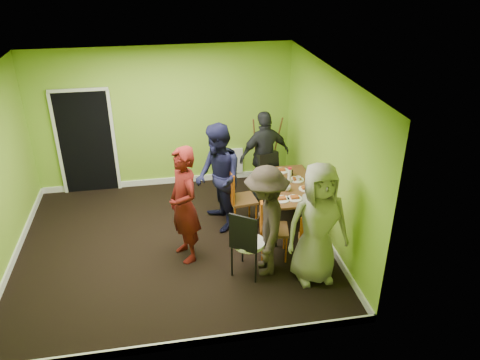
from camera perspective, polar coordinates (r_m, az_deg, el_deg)
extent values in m
plane|color=black|center=(7.86, -7.98, -7.78)|extent=(5.00, 5.00, 0.00)
cube|color=#89BE30|center=(9.25, -9.28, 7.39)|extent=(5.00, 0.04, 2.80)
cube|color=#89BE30|center=(5.22, -7.61, -9.09)|extent=(5.00, 0.04, 2.80)
cube|color=#89BE30|center=(7.61, 10.46, 2.89)|extent=(0.04, 4.50, 2.80)
cube|color=white|center=(6.69, -9.53, 12.35)|extent=(5.00, 4.50, 0.04)
cube|color=black|center=(9.46, -18.23, 4.34)|extent=(1.00, 0.05, 2.04)
cube|color=white|center=(9.69, -1.15, 2.30)|extent=(0.50, 0.04, 0.55)
cylinder|color=black|center=(7.57, 4.46, -5.86)|extent=(0.04, 0.04, 0.71)
cylinder|color=black|center=(7.78, 10.06, -5.24)|extent=(0.04, 0.04, 0.71)
cylinder|color=black|center=(8.72, 2.24, -1.02)|extent=(0.04, 0.04, 0.71)
cylinder|color=black|center=(8.91, 7.15, -0.60)|extent=(0.04, 0.04, 0.71)
cube|color=brown|center=(8.05, 6.04, -0.70)|extent=(0.90, 1.50, 0.04)
cylinder|color=orange|center=(8.29, -1.33, -3.46)|extent=(0.03, 0.03, 0.50)
cylinder|color=orange|center=(7.98, -0.61, -4.78)|extent=(0.03, 0.03, 0.50)
cylinder|color=orange|center=(8.38, 1.16, -3.09)|extent=(0.03, 0.03, 0.50)
cylinder|color=orange|center=(8.07, 1.98, -4.38)|extent=(0.03, 0.03, 0.50)
cube|color=brown|center=(8.05, 0.30, -2.39)|extent=(0.49, 0.49, 0.04)
cube|color=orange|center=(7.85, -1.16, -0.70)|extent=(0.08, 0.42, 0.56)
cylinder|color=orange|center=(7.57, 2.64, -6.83)|extent=(0.03, 0.03, 0.48)
cylinder|color=orange|center=(7.27, 2.73, -8.43)|extent=(0.03, 0.03, 0.48)
cylinder|color=orange|center=(7.59, 5.42, -6.82)|extent=(0.03, 0.03, 0.48)
cylinder|color=orange|center=(7.29, 5.64, -8.42)|extent=(0.03, 0.03, 0.48)
cube|color=brown|center=(7.29, 4.17, -6.05)|extent=(0.50, 0.50, 0.04)
cube|color=orange|center=(7.13, 2.60, -4.09)|extent=(0.11, 0.41, 0.54)
cylinder|color=orange|center=(9.03, 4.37, -1.05)|extent=(0.02, 0.02, 0.43)
cylinder|color=orange|center=(8.89, 2.56, -1.48)|extent=(0.02, 0.02, 0.43)
cylinder|color=orange|center=(8.79, 5.42, -1.95)|extent=(0.02, 0.02, 0.43)
cylinder|color=orange|center=(8.64, 3.57, -2.41)|extent=(0.02, 0.02, 0.43)
cube|color=brown|center=(8.73, 4.03, -0.48)|extent=(0.47, 0.47, 0.04)
cube|color=orange|center=(8.76, 3.50, 1.51)|extent=(0.36, 0.13, 0.48)
cylinder|color=orange|center=(7.17, 7.21, -9.45)|extent=(0.03, 0.03, 0.44)
cylinder|color=orange|center=(7.18, 9.89, -9.60)|extent=(0.03, 0.03, 0.44)
cylinder|color=orange|center=(7.43, 7.28, -7.94)|extent=(0.03, 0.03, 0.44)
cylinder|color=orange|center=(7.45, 9.85, -8.09)|extent=(0.03, 0.03, 0.44)
cube|color=brown|center=(7.18, 8.68, -7.34)|extent=(0.49, 0.49, 0.04)
cube|color=orange|center=(6.88, 8.82, -6.40)|extent=(0.36, 0.14, 0.49)
cylinder|color=black|center=(6.99, -1.00, -9.90)|extent=(0.03, 0.03, 0.51)
cylinder|color=black|center=(6.87, 1.93, -10.69)|extent=(0.03, 0.03, 0.51)
cylinder|color=black|center=(7.27, 0.31, -8.26)|extent=(0.03, 0.03, 0.51)
cylinder|color=black|center=(7.15, 3.13, -8.98)|extent=(0.03, 0.03, 0.51)
cylinder|color=white|center=(6.92, 1.11, -7.68)|extent=(0.47, 0.47, 0.06)
cube|color=black|center=(6.59, 0.39, -6.56)|extent=(0.37, 0.27, 0.56)
cylinder|color=brown|center=(9.26, 1.92, 3.40)|extent=(0.21, 0.35, 1.50)
cylinder|color=brown|center=(9.35, 4.24, 3.56)|extent=(0.21, 0.35, 1.50)
cylinder|color=brown|center=(9.11, 3.39, 2.94)|extent=(0.03, 0.34, 1.46)
cube|color=brown|center=(9.28, 3.14, 3.13)|extent=(0.40, 0.03, 0.03)
cylinder|color=white|center=(8.36, 3.81, 0.71)|extent=(0.26, 0.26, 0.01)
cylinder|color=white|center=(7.56, 5.10, -2.36)|extent=(0.26, 0.26, 0.01)
cylinder|color=white|center=(8.50, 5.08, 1.14)|extent=(0.26, 0.26, 0.01)
cylinder|color=white|center=(7.61, 6.68, -2.24)|extent=(0.24, 0.24, 0.01)
cylinder|color=white|center=(8.21, 6.94, 0.03)|extent=(0.25, 0.25, 0.01)
cylinder|color=white|center=(7.93, 7.99, -1.06)|extent=(0.23, 0.23, 0.01)
cylinder|color=white|center=(8.07, 6.05, 0.53)|extent=(0.07, 0.07, 0.25)
cylinder|color=blue|center=(7.77, 9.01, -1.05)|extent=(0.07, 0.07, 0.18)
cylinder|color=orange|center=(8.15, 5.37, 0.16)|extent=(0.03, 0.03, 0.07)
cylinder|color=black|center=(8.17, 4.76, 0.32)|extent=(0.07, 0.07, 0.09)
cylinder|color=black|center=(8.34, 6.23, 0.88)|extent=(0.07, 0.07, 0.10)
cylinder|color=black|center=(7.63, 8.25, -1.95)|extent=(0.07, 0.07, 0.09)
imported|color=white|center=(7.82, 5.78, -1.00)|extent=(0.12, 0.12, 0.09)
imported|color=white|center=(8.16, 7.10, 0.14)|extent=(0.09, 0.09, 0.08)
imported|color=#52100E|center=(7.07, -6.83, -3.06)|extent=(0.65, 0.79, 1.86)
imported|color=black|center=(7.81, -2.67, 0.23)|extent=(0.85, 1.02, 1.87)
imported|color=#2B231D|center=(6.77, 3.17, -5.08)|extent=(0.80, 1.20, 1.72)
imported|color=black|center=(8.82, 3.02, 2.99)|extent=(1.09, 0.66, 1.73)
imported|color=gray|center=(6.67, 9.43, -5.31)|extent=(0.92, 0.62, 1.85)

